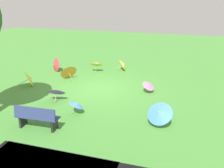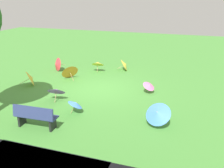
{
  "view_description": "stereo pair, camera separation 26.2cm",
  "coord_description": "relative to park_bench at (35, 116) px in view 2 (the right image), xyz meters",
  "views": [
    {
      "loc": [
        -4.16,
        11.34,
        4.64
      ],
      "look_at": [
        -0.93,
        0.66,
        0.6
      ],
      "focal_mm": 40.14,
      "sensor_mm": 36.0,
      "label": 1
    },
    {
      "loc": [
        -4.41,
        11.26,
        4.64
      ],
      "look_at": [
        -0.93,
        0.66,
        0.6
      ],
      "focal_mm": 40.14,
      "sensor_mm": 36.0,
      "label": 2
    }
  ],
  "objects": [
    {
      "name": "parasol_blue_1",
      "position": [
        -0.84,
        -1.57,
        -0.06
      ],
      "size": [
        0.86,
        0.87,
        0.62
      ],
      "color": "tan",
      "rests_on": "ground"
    },
    {
      "name": "parasol_yellow_1",
      "position": [
        -1.14,
        -8.04,
        -0.08
      ],
      "size": [
        0.84,
        0.94,
        0.78
      ],
      "color": "tan",
      "rests_on": "ground"
    },
    {
      "name": "parasol_purple_0",
      "position": [
        0.59,
        -2.52,
        -0.01
      ],
      "size": [
        0.94,
        0.87,
        0.75
      ],
      "color": "tan",
      "rests_on": "ground"
    },
    {
      "name": "parasol_pink_0",
      "position": [
        -3.29,
        -4.71,
        -0.08
      ],
      "size": [
        0.79,
        0.81,
        0.59
      ],
      "color": "tan",
      "rests_on": "ground"
    },
    {
      "name": "parasol_red_0",
      "position": [
        2.94,
        -6.59,
        -0.03
      ],
      "size": [
        0.89,
        0.88,
        0.86
      ],
      "color": "tan",
      "rests_on": "ground"
    },
    {
      "name": "parasol_blue_0",
      "position": [
        -4.18,
        -1.48,
        0.08
      ],
      "size": [
        1.13,
        1.06,
        0.94
      ],
      "color": "tan",
      "rests_on": "ground"
    },
    {
      "name": "parasol_orange_0",
      "position": [
        1.46,
        -5.48,
        -0.03
      ],
      "size": [
        1.12,
        1.14,
        0.88
      ],
      "color": "tan",
      "rests_on": "ground"
    },
    {
      "name": "parasol_yellow_2",
      "position": [
        2.85,
        -3.8,
        -0.04
      ],
      "size": [
        0.93,
        0.97,
        0.86
      ],
      "color": "tan",
      "rests_on": "ground"
    },
    {
      "name": "ground",
      "position": [
        -0.75,
        -4.44,
        -0.47
      ],
      "size": [
        40.0,
        40.0,
        0.0
      ],
      "primitive_type": "plane",
      "color": "#478C38"
    },
    {
      "name": "park_bench",
      "position": [
        0.0,
        0.0,
        0.0
      ],
      "size": [
        1.62,
        0.54,
        0.9
      ],
      "color": "navy",
      "rests_on": "ground"
    },
    {
      "name": "parasol_yellow_0",
      "position": [
        0.41,
        -7.29,
        0.06
      ],
      "size": [
        0.86,
        0.85,
        0.76
      ],
      "color": "tan",
      "rests_on": "ground"
    }
  ]
}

